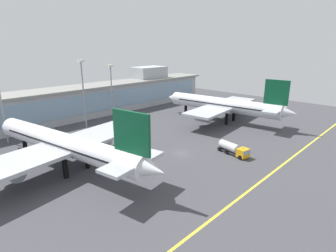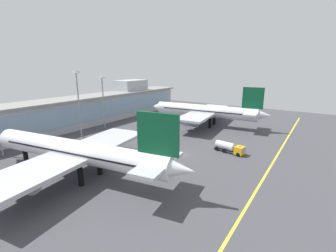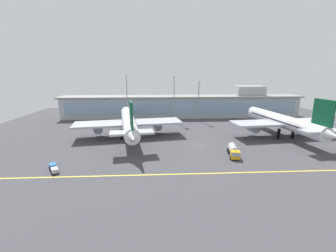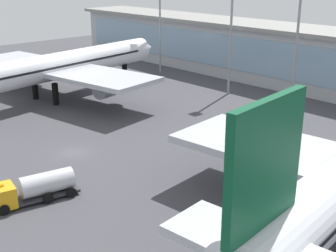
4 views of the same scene
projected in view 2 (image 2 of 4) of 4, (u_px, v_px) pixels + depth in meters
The scene contains 8 objects.
ground_plane at pixel (184, 154), 66.86m from camera, with size 182.63×182.63×0.00m, color #424247.
taxiway_centreline_stripe at pixel (266, 173), 55.04m from camera, with size 146.10×0.50×0.01m, color yellow.
terminal_building at pixel (72, 112), 95.29m from camera, with size 133.45×14.00×17.16m.
airliner_near_left at pixel (78, 152), 51.96m from camera, with size 42.14×54.00×16.30m.
airliner_near_right at pixel (205, 111), 98.13m from camera, with size 39.48×50.86×16.65m.
fuel_tanker_truck at pixel (230, 148), 67.99m from camera, with size 4.40×9.34×2.90m.
apron_light_mast_west at pixel (103, 94), 91.05m from camera, with size 1.80×1.80×20.53m.
apron_light_mast_east at pixel (78, 95), 79.32m from camera, with size 1.80×1.80×22.72m.
Camera 2 is at (-54.87, -30.97, 24.22)m, focal length 25.32 mm.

